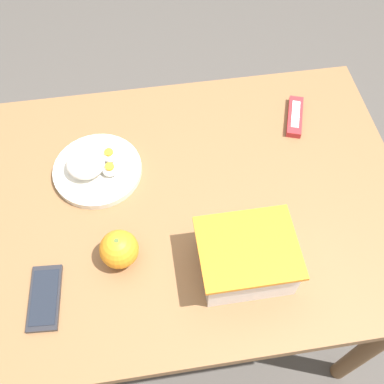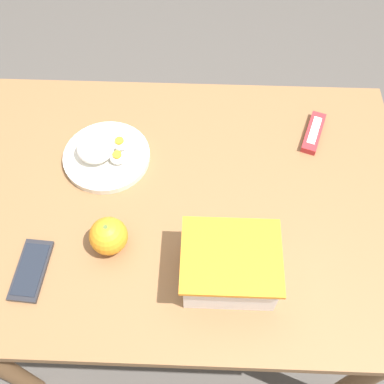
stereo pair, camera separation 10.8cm
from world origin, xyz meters
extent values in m
plane|color=#4C4742|center=(0.00, 0.00, 0.00)|extent=(10.00, 10.00, 0.00)
cube|color=brown|center=(0.00, 0.00, 0.75)|extent=(1.11, 0.79, 0.03)
cylinder|color=brown|center=(-0.50, -0.34, 0.37)|extent=(0.05, 0.05, 0.73)
cylinder|color=brown|center=(0.50, -0.34, 0.37)|extent=(0.05, 0.05, 0.73)
cylinder|color=brown|center=(-0.50, 0.34, 0.37)|extent=(0.05, 0.05, 0.73)
cylinder|color=brown|center=(0.50, 0.34, 0.37)|extent=(0.05, 0.05, 0.73)
cube|color=white|center=(-0.11, 0.20, 0.81)|extent=(0.19, 0.16, 0.10)
cube|color=beige|center=(-0.11, 0.20, 0.79)|extent=(0.18, 0.14, 0.06)
cube|color=orange|center=(-0.11, 0.20, 0.86)|extent=(0.21, 0.17, 0.01)
ellipsoid|color=tan|center=(-0.17, 0.21, 0.81)|extent=(0.05, 0.04, 0.03)
ellipsoid|color=tan|center=(-0.11, 0.20, 0.81)|extent=(0.06, 0.04, 0.02)
ellipsoid|color=tan|center=(-0.06, 0.21, 0.81)|extent=(0.05, 0.05, 0.03)
sphere|color=orange|center=(0.16, 0.13, 0.80)|extent=(0.09, 0.09, 0.09)
cylinder|color=#4C662D|center=(0.16, 0.13, 0.85)|extent=(0.01, 0.01, 0.00)
cylinder|color=silver|center=(0.20, -0.11, 0.77)|extent=(0.22, 0.22, 0.02)
ellipsoid|color=white|center=(0.22, -0.11, 0.80)|extent=(0.10, 0.09, 0.05)
ellipsoid|color=white|center=(0.16, -0.13, 0.79)|extent=(0.04, 0.03, 0.03)
cylinder|color=#F4A823|center=(0.16, -0.13, 0.81)|extent=(0.02, 0.02, 0.01)
ellipsoid|color=white|center=(0.16, -0.09, 0.79)|extent=(0.04, 0.03, 0.03)
cylinder|color=#F4A823|center=(0.16, -0.09, 0.81)|extent=(0.02, 0.02, 0.01)
cube|color=#B7282D|center=(-0.34, -0.21, 0.77)|extent=(0.08, 0.14, 0.02)
cube|color=white|center=(-0.34, -0.21, 0.78)|extent=(0.05, 0.10, 0.00)
cube|color=#232328|center=(0.33, 0.20, 0.77)|extent=(0.07, 0.15, 0.01)
cube|color=black|center=(0.33, 0.20, 0.77)|extent=(0.06, 0.13, 0.00)
camera|label=1|loc=(0.06, 0.57, 1.70)|focal=42.00mm
camera|label=2|loc=(-0.05, 0.58, 1.70)|focal=42.00mm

